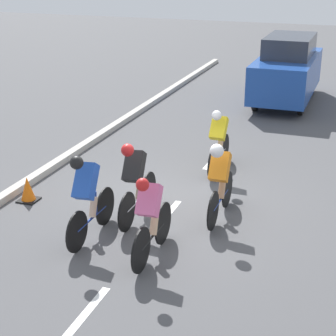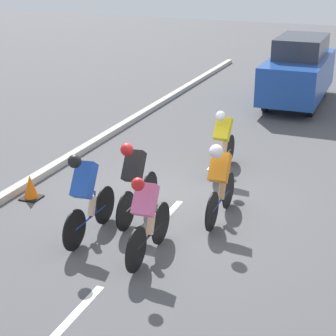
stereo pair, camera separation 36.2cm
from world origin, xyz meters
TOP-DOWN VIEW (x-y plane):
  - ground_plane at (0.00, 0.00)m, footprint 60.00×60.00m
  - lane_stripe_near at (0.00, 3.60)m, footprint 0.12×1.40m
  - lane_stripe_mid at (0.00, 0.40)m, footprint 0.12×1.40m
  - lane_stripe_far at (0.00, -2.80)m, footprint 0.12×1.40m
  - curb at (3.20, 0.40)m, footprint 0.20×30.24m
  - cyclist_pink at (-0.29, 1.90)m, footprint 0.34×1.66m
  - cyclist_orange at (-0.93, 0.19)m, footprint 0.33×1.69m
  - cyclist_yellow at (-0.30, -2.07)m, footprint 0.33×1.72m
  - cyclist_black at (0.46, 0.74)m, footprint 0.36×1.70m
  - cyclist_blue at (0.92, 1.65)m, footprint 0.36×1.71m
  - support_car at (-0.73, -8.76)m, footprint 1.70×4.35m
  - traffic_cone at (2.75, 0.67)m, footprint 0.36×0.36m

SIDE VIEW (x-z plane):
  - ground_plane at x=0.00m, z-range 0.00..0.00m
  - lane_stripe_near at x=0.00m, z-range 0.00..0.01m
  - lane_stripe_mid at x=0.00m, z-range 0.00..0.01m
  - lane_stripe_far at x=0.00m, z-range 0.00..0.01m
  - curb at x=3.20m, z-range 0.00..0.14m
  - traffic_cone at x=2.75m, z-range -0.01..0.48m
  - cyclist_pink at x=-0.29m, z-range 0.01..1.47m
  - cyclist_yellow at x=-0.30m, z-range 0.02..1.48m
  - cyclist_black at x=0.46m, z-range 0.03..1.55m
  - cyclist_orange at x=-0.93m, z-range 0.04..1.55m
  - cyclist_blue at x=0.92m, z-range 0.03..1.59m
  - support_car at x=-0.73m, z-range 0.01..2.09m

